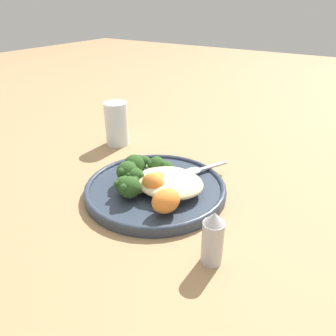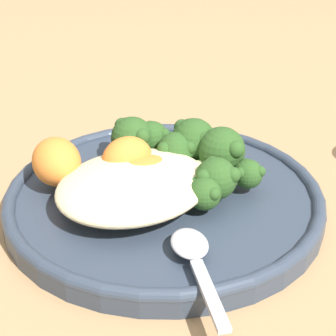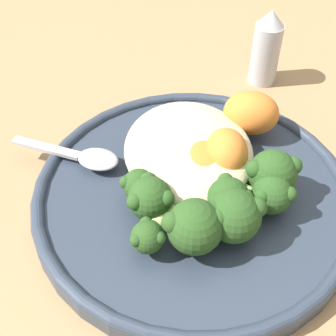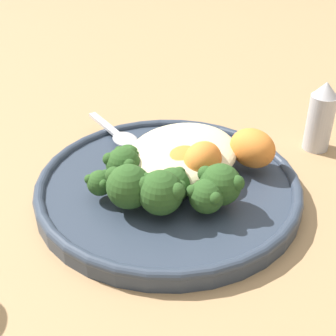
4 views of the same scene
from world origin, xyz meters
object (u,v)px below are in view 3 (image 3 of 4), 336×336
Objects in this scene: plate at (189,195)px; sweet_potato_chunk_0 at (227,155)px; spoon at (87,157)px; broccoli_stalk_5 at (218,188)px; broccoli_stalk_4 at (223,203)px; broccoli_stalk_3 at (195,218)px; sweet_potato_chunk_2 at (200,159)px; sweet_potato_chunk_1 at (251,113)px; broccoli_stalk_2 at (165,211)px; broccoli_stalk_7 at (258,172)px; quinoa_mound at (186,150)px; broccoli_stalk_1 at (156,194)px; broccoli_stalk_0 at (153,180)px; broccoli_stalk_6 at (254,188)px; salt_shaker at (266,48)px.

plate is 5.99× the size of sweet_potato_chunk_0.
spoon is (-0.05, -0.09, 0.01)m from plate.
broccoli_stalk_4 is at bearing -20.33° from broccoli_stalk_5.
broccoli_stalk_3 is 0.07m from sweet_potato_chunk_2.
sweet_potato_chunk_0 is 0.67× the size of sweet_potato_chunk_2.
sweet_potato_chunk_1 is at bearing 128.40° from broccoli_stalk_5.
broccoli_stalk_3 is (0.02, 0.02, 0.01)m from broccoli_stalk_2.
broccoli_stalk_7 reaches higher than broccoli_stalk_5.
quinoa_mound is 1.32× the size of broccoli_stalk_2.
broccoli_stalk_3 is at bearing -32.01° from sweet_potato_chunk_1.
broccoli_stalk_1 is 0.06m from broccoli_stalk_4.
quinoa_mound is 0.02m from sweet_potato_chunk_2.
sweet_potato_chunk_2 is (-0.05, 0.04, 0.00)m from broccoli_stalk_2.
plate is at bearing 173.28° from broccoli_stalk_2.
plate is 0.04m from broccoli_stalk_0.
broccoli_stalk_3 is at bearing -13.12° from sweet_potato_chunk_2.
broccoli_stalk_3 is at bearing 92.42° from broccoli_stalk_0.
broccoli_stalk_3 reaches higher than broccoli_stalk_6.
sweet_potato_chunk_1 is (-0.08, 0.01, 0.00)m from broccoli_stalk_7.
sweet_potato_chunk_1 is (-0.04, 0.07, 0.01)m from quinoa_mound.
broccoli_stalk_1 is at bearing -130.66° from broccoli_stalk_3.
plate is 0.03m from sweet_potato_chunk_2.
salt_shaker is at bearing 157.71° from sweet_potato_chunk_1.
quinoa_mound is 2.56× the size of sweet_potato_chunk_1.
broccoli_stalk_1 is 0.09m from spoon.
broccoli_stalk_0 is 0.05m from sweet_potato_chunk_2.
broccoli_stalk_6 is at bearing -12.01° from sweet_potato_chunk_1.
broccoli_stalk_1 is 1.11× the size of sweet_potato_chunk_2.
broccoli_stalk_4 is 1.81× the size of sweet_potato_chunk_2.
broccoli_stalk_6 is 0.21m from salt_shaker.
broccoli_stalk_0 is at bearing -91.19° from plate.
broccoli_stalk_3 is at bearing -59.38° from broccoli_stalk_5.
broccoli_stalk_7 is at bearing 46.15° from sweet_potato_chunk_0.
broccoli_stalk_7 is 2.59× the size of sweet_potato_chunk_0.
broccoli_stalk_2 is 0.92× the size of broccoli_stalk_3.
salt_shaker is at bearing 161.18° from broccoli_stalk_3.
plate is 4.03× the size of sweet_potato_chunk_2.
sweet_potato_chunk_0 is (-0.02, -0.02, 0.00)m from broccoli_stalk_7.
broccoli_stalk_3 is 2.38× the size of sweet_potato_chunk_0.
sweet_potato_chunk_0 reaches higher than broccoli_stalk_5.
broccoli_stalk_0 is at bearing -158.35° from broccoli_stalk_7.
broccoli_stalk_4 reaches higher than broccoli_stalk_5.
broccoli_stalk_5 is at bearing 166.36° from broccoli_stalk_4.
broccoli_stalk_4 is at bearing -110.30° from broccoli_stalk_6.
sweet_potato_chunk_0 is (0.02, 0.03, 0.01)m from quinoa_mound.
broccoli_stalk_3 is 1.60× the size of sweet_potato_chunk_2.
broccoli_stalk_0 is 0.06m from broccoli_stalk_3.
broccoli_stalk_3 is (0.05, -0.00, 0.03)m from plate.
sweet_potato_chunk_1 is at bearing -171.67° from broccoli_stalk_0.
spoon is (0.02, -0.16, -0.02)m from sweet_potato_chunk_1.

